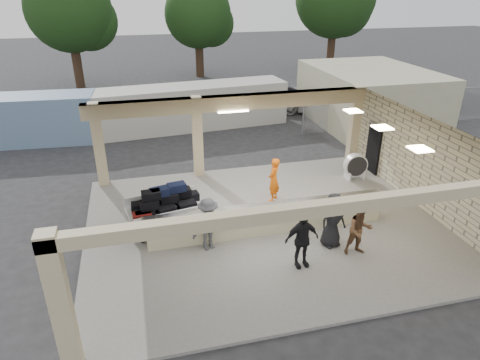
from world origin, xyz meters
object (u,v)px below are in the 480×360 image
object	(u,v)px
baggage_counter	(268,219)
passenger_a	(360,230)
luggage_cart	(165,205)
car_white_b	(360,97)
car_dark	(283,95)
container_blue	(0,121)
baggage_handler	(274,180)
passenger_d	(333,220)
drum_fan	(355,165)
passenger_b	(302,240)
car_white_a	(319,99)
container_white	(189,107)
passenger_c	(208,224)

from	to	relation	value
baggage_counter	passenger_a	distance (m)	2.99
luggage_cart	car_white_b	bearing A→B (deg)	31.00
car_dark	container_blue	world-z (taller)	container_blue
luggage_cart	container_blue	bearing A→B (deg)	114.29
container_blue	baggage_handler	bearing A→B (deg)	-36.10
baggage_counter	passenger_d	size ratio (longest dim) A/B	4.54
luggage_cart	car_dark	bearing A→B (deg)	46.15
car_dark	drum_fan	bearing A→B (deg)	-179.35
passenger_a	passenger_b	distance (m)	1.95
baggage_handler	car_white_b	size ratio (longest dim) A/B	0.37
baggage_handler	car_dark	distance (m)	13.82
drum_fan	passenger_d	distance (m)	5.49
car_white_a	container_white	bearing A→B (deg)	115.97
passenger_c	luggage_cart	bearing A→B (deg)	106.22
baggage_counter	luggage_cart	world-z (taller)	luggage_cart
luggage_cart	container_white	distance (m)	11.28
baggage_handler	passenger_c	distance (m)	3.99
baggage_handler	passenger_c	size ratio (longest dim) A/B	0.98
baggage_handler	passenger_c	bearing A→B (deg)	-7.55
drum_fan	baggage_handler	distance (m)	4.16
passenger_a	passenger_d	distance (m)	0.87
luggage_cart	passenger_a	world-z (taller)	passenger_a
passenger_a	container_blue	size ratio (longest dim) A/B	0.17
drum_fan	passenger_d	bearing A→B (deg)	-121.73
passenger_c	container_blue	xyz separation A→B (m)	(-8.67, 12.35, 0.26)
passenger_b	car_white_a	world-z (taller)	passenger_b
container_white	passenger_c	bearing A→B (deg)	-101.19
passenger_b	container_white	size ratio (longest dim) A/B	0.16
car_dark	luggage_cart	bearing A→B (deg)	151.87
baggage_counter	passenger_d	distance (m)	2.16
car_dark	passenger_a	bearing A→B (deg)	173.38
drum_fan	baggage_handler	world-z (taller)	baggage_handler
passenger_b	car_white_a	size ratio (longest dim) A/B	0.34
passenger_c	car_dark	world-z (taller)	passenger_c
container_white	container_blue	size ratio (longest dim) A/B	1.18
luggage_cart	car_dark	size ratio (longest dim) A/B	0.60
passenger_c	car_white_a	world-z (taller)	passenger_c
passenger_d	container_blue	xyz separation A→B (m)	(-12.49, 13.09, 0.24)
baggage_handler	passenger_d	size ratio (longest dim) A/B	0.95
drum_fan	car_white_b	bearing A→B (deg)	64.36
baggage_handler	car_white_b	xyz separation A→B (m)	(9.86, 11.52, -0.22)
baggage_counter	car_white_b	xyz separation A→B (m)	(10.75, 13.67, 0.15)
luggage_cart	container_blue	distance (m)	13.06
passenger_a	car_white_a	size ratio (longest dim) A/B	0.31
drum_fan	passenger_a	xyz separation A→B (m)	(-2.58, -5.10, 0.24)
car_white_b	container_white	bearing A→B (deg)	98.83
container_blue	car_white_b	bearing A→B (deg)	8.52
luggage_cart	baggage_handler	bearing A→B (deg)	2.61
drum_fan	container_blue	world-z (taller)	container_blue
container_white	container_blue	bearing A→B (deg)	176.11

